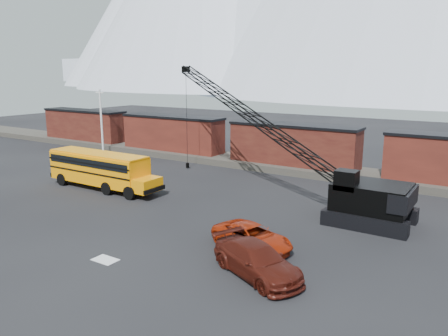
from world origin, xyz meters
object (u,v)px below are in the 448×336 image
object	(u,v)px
school_bus	(101,169)
crawler_crane	(253,117)
red_pickup	(252,237)
maroon_suv	(257,260)

from	to	relation	value
school_bus	crawler_crane	size ratio (longest dim) A/B	0.48
school_bus	red_pickup	xyz separation A→B (m)	(17.61, -4.54, -1.08)
school_bus	crawler_crane	world-z (taller)	crawler_crane
school_bus	crawler_crane	bearing A→B (deg)	32.72
maroon_suv	crawler_crane	world-z (taller)	crawler_crane
school_bus	maroon_suv	xyz separation A→B (m)	(19.50, -7.41, -0.98)
crawler_crane	maroon_suv	bearing A→B (deg)	-59.95
school_bus	maroon_suv	size ratio (longest dim) A/B	2.06
maroon_suv	crawler_crane	xyz separation A→B (m)	(-8.41, 14.54, 5.47)
crawler_crane	school_bus	bearing A→B (deg)	-147.28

